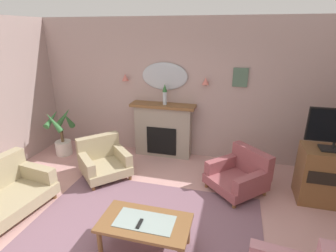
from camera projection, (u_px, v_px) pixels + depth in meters
The scene contains 15 objects.
floor at pixel (136, 248), 3.40m from camera, with size 7.22×6.55×0.10m, color #C6938E.
wall_back at pixel (183, 90), 5.45m from camera, with size 7.22×0.10×2.86m, color #B29993.
patterned_rug at pixel (142, 234), 3.56m from camera, with size 3.20×2.40×0.01m, color #7F5B6B.
fireplace at pixel (163, 131), 5.63m from camera, with size 1.36×0.36×1.16m.
mantel_vase_left at pixel (165, 93), 5.31m from camera, with size 0.10×0.10×0.43m.
wall_mirror at pixel (165, 76), 5.37m from camera, with size 0.96×0.06×0.56m, color #B2BCC6.
wall_sconce_left at pixel (125, 77), 5.54m from camera, with size 0.14×0.14×0.14m, color #D17066.
wall_sconce_right at pixel (206, 81), 5.13m from camera, with size 0.14×0.14×0.14m, color #D17066.
framed_picture at pixel (240, 77), 5.00m from camera, with size 0.28×0.03×0.36m, color #4C6B56.
coffee_table at pixel (145, 225), 3.17m from camera, with size 1.10×0.60×0.45m.
tv_remote at pixel (140, 224), 3.10m from camera, with size 0.04×0.16×0.02m, color black.
armchair_near_fireplace at pixel (240, 174), 4.45m from camera, with size 1.15×1.15×0.71m.
armchair_in_corner at pixel (103, 160), 4.93m from camera, with size 1.15×1.14×0.71m.
tv_cabinet at pixel (326, 175), 4.13m from camera, with size 0.80×0.57×0.90m.
potted_plant_corner_palm at pixel (62, 135), 5.70m from camera, with size 0.54×0.54×1.04m.
Camera 1 is at (1.07, -2.45, 2.61)m, focal length 28.03 mm.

